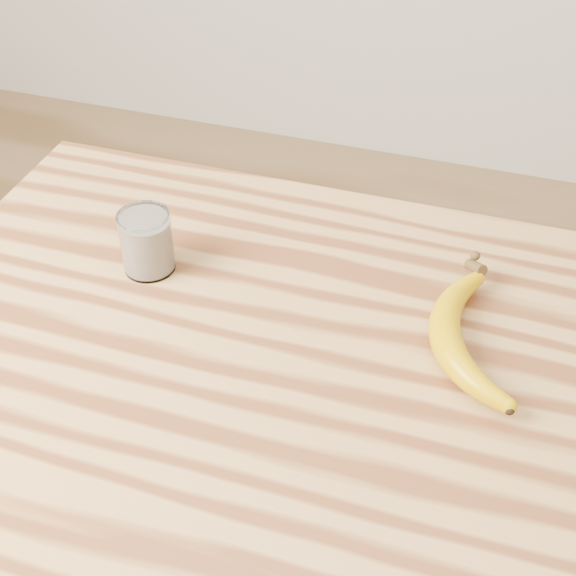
% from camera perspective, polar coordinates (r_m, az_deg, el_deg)
% --- Properties ---
extents(room, '(4.04, 4.04, 2.70)m').
position_cam_1_polar(room, '(0.68, 6.09, 18.98)').
color(room, olive).
rests_on(room, ground).
extents(table, '(1.20, 0.80, 0.90)m').
position_cam_1_polar(table, '(1.04, 3.82, -12.04)').
color(table, '#B2824A').
rests_on(table, ground).
extents(smoothie_glass, '(0.07, 0.07, 0.09)m').
position_cam_1_polar(smoothie_glass, '(1.09, -10.02, 3.21)').
color(smoothie_glass, white).
rests_on(smoothie_glass, table).
extents(banana, '(0.21, 0.35, 0.04)m').
position_cam_1_polar(banana, '(0.99, 11.06, -3.40)').
color(banana, '#C89700').
rests_on(banana, table).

